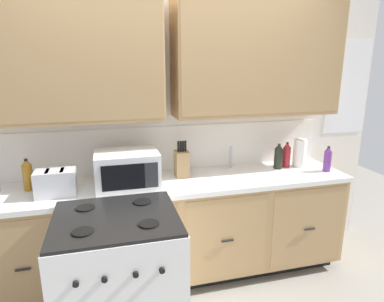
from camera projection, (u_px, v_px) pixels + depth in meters
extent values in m
plane|color=gray|center=(182.00, 298.00, 2.65)|extent=(8.00, 8.00, 0.00)
cube|color=white|center=(165.00, 135.00, 2.93)|extent=(4.17, 0.05, 2.43)
cube|color=white|center=(166.00, 149.00, 2.93)|extent=(2.97, 0.01, 0.40)
cube|color=tan|center=(63.00, 57.00, 2.39)|extent=(1.43, 0.34, 0.95)
cube|color=#A58052|center=(61.00, 57.00, 2.22)|extent=(1.40, 0.01, 0.89)
cube|color=tan|center=(257.00, 58.00, 2.77)|extent=(1.43, 0.34, 0.95)
cube|color=#A58052|center=(267.00, 58.00, 2.60)|extent=(1.40, 0.01, 0.89)
cube|color=white|center=(347.00, 88.00, 3.26)|extent=(0.44, 0.01, 0.90)
cube|color=black|center=(174.00, 269.00, 2.95)|extent=(2.91, 0.48, 0.10)
cube|color=tan|center=(173.00, 227.00, 2.81)|extent=(2.97, 0.60, 0.76)
cube|color=#A88354|center=(23.00, 268.00, 2.25)|extent=(0.68, 0.01, 0.70)
cube|color=black|center=(23.00, 270.00, 2.24)|extent=(0.10, 0.01, 0.01)
cube|color=#A88354|center=(133.00, 252.00, 2.44)|extent=(0.68, 0.01, 0.70)
cube|color=black|center=(133.00, 254.00, 2.43)|extent=(0.10, 0.01, 0.01)
cube|color=#A88354|center=(227.00, 239.00, 2.62)|extent=(0.68, 0.01, 0.70)
cube|color=black|center=(228.00, 241.00, 2.61)|extent=(0.10, 0.01, 0.01)
cube|color=#A88354|center=(309.00, 228.00, 2.80)|extent=(0.68, 0.01, 0.70)
cube|color=black|center=(310.00, 229.00, 2.79)|extent=(0.10, 0.01, 0.01)
cube|color=white|center=(173.00, 183.00, 2.71)|extent=(3.00, 0.63, 0.04)
cube|color=#A8AAAF|center=(238.00, 175.00, 2.88)|extent=(0.56, 0.38, 0.02)
cube|color=white|center=(120.00, 285.00, 2.11)|extent=(0.76, 0.66, 0.92)
cube|color=black|center=(116.00, 218.00, 1.99)|extent=(0.74, 0.65, 0.02)
cylinder|color=black|center=(83.00, 232.00, 1.79)|extent=(0.12, 0.12, 0.01)
cylinder|color=black|center=(149.00, 224.00, 1.88)|extent=(0.12, 0.12, 0.01)
cylinder|color=black|center=(86.00, 208.00, 2.09)|extent=(0.12, 0.12, 0.01)
cylinder|color=black|center=(142.00, 202.00, 2.18)|extent=(0.12, 0.12, 0.01)
cylinder|color=black|center=(76.00, 284.00, 1.66)|extent=(0.03, 0.02, 0.03)
cylinder|color=black|center=(104.00, 280.00, 1.70)|extent=(0.03, 0.02, 0.03)
cylinder|color=black|center=(136.00, 275.00, 1.73)|extent=(0.03, 0.02, 0.03)
cylinder|color=black|center=(162.00, 271.00, 1.77)|extent=(0.03, 0.02, 0.03)
cube|color=white|center=(127.00, 169.00, 2.55)|extent=(0.48, 0.36, 0.28)
cube|color=black|center=(123.00, 177.00, 2.36)|extent=(0.31, 0.01, 0.19)
cube|color=#28282D|center=(152.00, 175.00, 2.41)|extent=(0.10, 0.01, 0.19)
cube|color=#B7B7BC|center=(56.00, 183.00, 2.39)|extent=(0.28, 0.18, 0.19)
cube|color=black|center=(47.00, 171.00, 2.35)|extent=(0.02, 0.13, 0.01)
cube|color=black|center=(62.00, 170.00, 2.38)|extent=(0.02, 0.13, 0.01)
cube|color=#9C794E|center=(182.00, 164.00, 2.79)|extent=(0.11, 0.14, 0.22)
cylinder|color=black|center=(178.00, 146.00, 2.73)|extent=(0.02, 0.02, 0.09)
cylinder|color=black|center=(181.00, 146.00, 2.74)|extent=(0.02, 0.02, 0.09)
cylinder|color=black|center=(183.00, 146.00, 2.74)|extent=(0.02, 0.02, 0.09)
cylinder|color=black|center=(185.00, 146.00, 2.75)|extent=(0.02, 0.02, 0.09)
cylinder|color=#B2B5BA|center=(231.00, 157.00, 3.02)|extent=(0.02, 0.02, 0.20)
cylinder|color=white|center=(300.00, 153.00, 3.06)|extent=(0.12, 0.12, 0.26)
cylinder|color=#663384|center=(327.00, 161.00, 2.93)|extent=(0.07, 0.07, 0.18)
cone|color=#663384|center=(329.00, 149.00, 2.90)|extent=(0.06, 0.06, 0.05)
cylinder|color=black|center=(329.00, 147.00, 2.89)|extent=(0.02, 0.02, 0.02)
cylinder|color=black|center=(278.00, 159.00, 3.00)|extent=(0.08, 0.08, 0.19)
cone|color=black|center=(279.00, 146.00, 2.97)|extent=(0.07, 0.07, 0.05)
cylinder|color=black|center=(279.00, 145.00, 2.97)|extent=(0.03, 0.03, 0.02)
cylinder|color=maroon|center=(286.00, 157.00, 3.05)|extent=(0.07, 0.07, 0.19)
cone|color=maroon|center=(287.00, 145.00, 3.02)|extent=(0.06, 0.06, 0.05)
cylinder|color=black|center=(287.00, 143.00, 3.02)|extent=(0.02, 0.02, 0.02)
cylinder|color=#9E6619|center=(28.00, 178.00, 2.48)|extent=(0.07, 0.07, 0.20)
cone|color=#9E6619|center=(26.00, 162.00, 2.45)|extent=(0.07, 0.07, 0.05)
cylinder|color=black|center=(26.00, 160.00, 2.45)|extent=(0.03, 0.03, 0.02)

